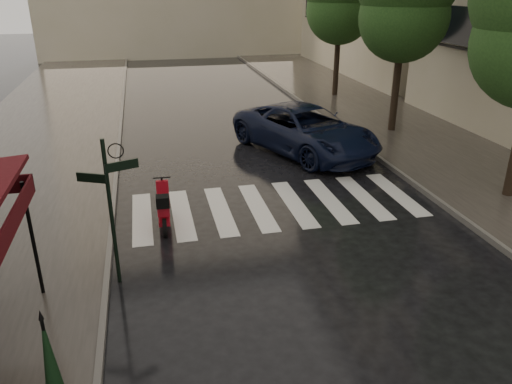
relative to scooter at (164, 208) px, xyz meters
name	(u,v)px	position (x,y,z in m)	size (l,w,h in m)	color
ground	(192,374)	(0.13, -5.35, -0.52)	(120.00, 120.00, 0.00)	black
sidewalk_near	(31,155)	(-4.37, 6.65, -0.46)	(6.00, 60.00, 0.12)	#38332D
sidewalk_far	(408,130)	(10.38, 6.65, -0.46)	(5.50, 60.00, 0.12)	#38332D
curb_near	(119,149)	(-1.32, 6.65, -0.44)	(0.12, 60.00, 0.16)	#595651
curb_far	(345,134)	(7.58, 6.65, -0.44)	(0.12, 60.00, 0.16)	#595651
crosswalk	(276,205)	(3.11, 0.65, -0.51)	(7.85, 3.20, 0.01)	silver
signpost	(110,201)	(-1.06, -2.35, 1.31)	(1.17, 0.29, 3.10)	black
scooter	(164,208)	(0.00, 0.00, 0.00)	(0.45, 1.70, 1.12)	black
parked_car	(305,130)	(5.34, 5.02, 0.31)	(2.76, 5.98, 1.66)	black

